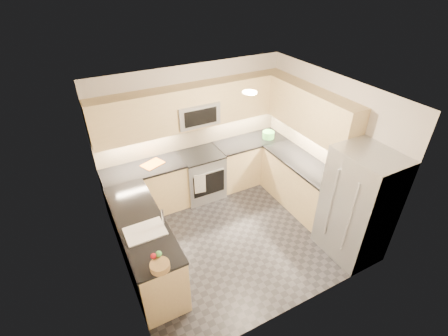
{
  "coord_description": "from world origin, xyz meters",
  "views": [
    {
      "loc": [
        -2.05,
        -3.51,
        3.98
      ],
      "look_at": [
        0.0,
        0.35,
        1.15
      ],
      "focal_mm": 26.0,
      "sensor_mm": 36.0,
      "label": 1
    }
  ],
  "objects_px": {
    "gas_range": "(202,175)",
    "refrigerator": "(358,206)",
    "cutting_board": "(153,164)",
    "utensil_bowl": "(268,135)",
    "fruit_basket": "(160,266)",
    "microwave": "(196,113)"
  },
  "relations": [
    {
      "from": "microwave",
      "to": "utensil_bowl",
      "type": "distance_m",
      "value": 1.63
    },
    {
      "from": "microwave",
      "to": "fruit_basket",
      "type": "distance_m",
      "value": 2.87
    },
    {
      "from": "gas_range",
      "to": "refrigerator",
      "type": "xyz_separation_m",
      "value": [
        1.45,
        -2.43,
        0.45
      ]
    },
    {
      "from": "refrigerator",
      "to": "microwave",
      "type": "bearing_deg",
      "value": 119.62
    },
    {
      "from": "microwave",
      "to": "cutting_board",
      "type": "distance_m",
      "value": 1.18
    },
    {
      "from": "refrigerator",
      "to": "fruit_basket",
      "type": "xyz_separation_m",
      "value": [
        -2.97,
        0.23,
        0.08
      ]
    },
    {
      "from": "utensil_bowl",
      "to": "cutting_board",
      "type": "distance_m",
      "value": 2.37
    },
    {
      "from": "cutting_board",
      "to": "refrigerator",
      "type": "bearing_deg",
      "value": -46.52
    },
    {
      "from": "microwave",
      "to": "refrigerator",
      "type": "bearing_deg",
      "value": -60.38
    },
    {
      "from": "refrigerator",
      "to": "utensil_bowl",
      "type": "distance_m",
      "value": 2.36
    },
    {
      "from": "microwave",
      "to": "cutting_board",
      "type": "height_order",
      "value": "microwave"
    },
    {
      "from": "microwave",
      "to": "fruit_basket",
      "type": "relative_size",
      "value": 3.26
    },
    {
      "from": "microwave",
      "to": "utensil_bowl",
      "type": "bearing_deg",
      "value": -7.47
    },
    {
      "from": "gas_range",
      "to": "refrigerator",
      "type": "height_order",
      "value": "refrigerator"
    },
    {
      "from": "gas_range",
      "to": "refrigerator",
      "type": "distance_m",
      "value": 2.86
    },
    {
      "from": "microwave",
      "to": "fruit_basket",
      "type": "bearing_deg",
      "value": -123.15
    },
    {
      "from": "gas_range",
      "to": "cutting_board",
      "type": "relative_size",
      "value": 2.47
    },
    {
      "from": "fruit_basket",
      "to": "cutting_board",
      "type": "bearing_deg",
      "value": 74.66
    },
    {
      "from": "utensil_bowl",
      "to": "fruit_basket",
      "type": "distance_m",
      "value": 3.66
    },
    {
      "from": "microwave",
      "to": "fruit_basket",
      "type": "xyz_separation_m",
      "value": [
        -1.52,
        -2.32,
        -0.72
      ]
    },
    {
      "from": "refrigerator",
      "to": "fruit_basket",
      "type": "bearing_deg",
      "value": 175.64
    },
    {
      "from": "utensil_bowl",
      "to": "fruit_basket",
      "type": "xyz_separation_m",
      "value": [
        -2.98,
        -2.13,
        -0.03
      ]
    }
  ]
}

